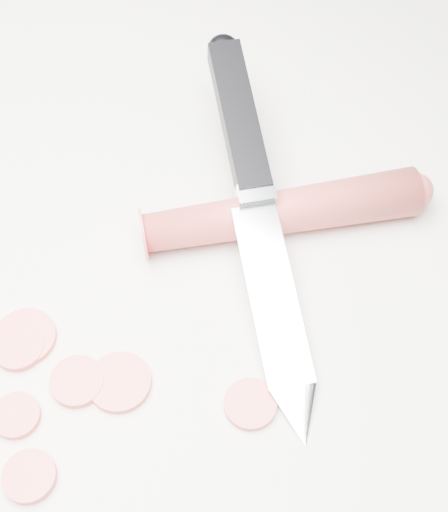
% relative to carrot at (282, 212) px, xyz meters
% --- Properties ---
extents(ground, '(2.40, 2.40, 0.00)m').
position_rel_carrot_xyz_m(ground, '(-0.07, -0.10, -0.02)').
color(ground, silver).
rests_on(ground, ground).
extents(carrot, '(0.17, 0.14, 0.03)m').
position_rel_carrot_xyz_m(carrot, '(0.00, 0.00, 0.00)').
color(carrot, '#B83631').
rests_on(carrot, ground).
extents(carrot_slice_0, '(0.04, 0.04, 0.01)m').
position_rel_carrot_xyz_m(carrot_slice_0, '(-0.11, -0.15, -0.01)').
color(carrot_slice_0, '#F55659').
rests_on(carrot_slice_0, ground).
extents(carrot_slice_1, '(0.04, 0.04, 0.01)m').
position_rel_carrot_xyz_m(carrot_slice_1, '(-0.04, -0.15, -0.01)').
color(carrot_slice_1, '#F55659').
rests_on(carrot_slice_1, ground).
extents(carrot_slice_2, '(0.03, 0.03, 0.01)m').
position_rel_carrot_xyz_m(carrot_slice_2, '(-0.11, -0.16, -0.01)').
color(carrot_slice_2, '#F55659').
rests_on(carrot_slice_2, ground).
extents(carrot_slice_3, '(0.03, 0.03, 0.01)m').
position_rel_carrot_xyz_m(carrot_slice_3, '(-0.06, -0.23, -0.01)').
color(carrot_slice_3, '#F55659').
rests_on(carrot_slice_3, ground).
extents(carrot_slice_4, '(0.03, 0.03, 0.01)m').
position_rel_carrot_xyz_m(carrot_slice_4, '(0.04, -0.13, -0.01)').
color(carrot_slice_4, '#F55659').
rests_on(carrot_slice_4, ground).
extents(carrot_slice_5, '(0.03, 0.03, 0.01)m').
position_rel_carrot_xyz_m(carrot_slice_5, '(-0.07, -0.16, -0.01)').
color(carrot_slice_5, '#F55659').
rests_on(carrot_slice_5, ground).
extents(carrot_slice_6, '(0.03, 0.03, 0.01)m').
position_rel_carrot_xyz_m(carrot_slice_6, '(-0.09, -0.20, -0.01)').
color(carrot_slice_6, '#F55659').
rests_on(carrot_slice_6, ground).
extents(kitchen_knife, '(0.20, 0.25, 0.07)m').
position_rel_carrot_xyz_m(kitchen_knife, '(-0.01, -0.02, 0.02)').
color(kitchen_knife, silver).
rests_on(kitchen_knife, ground).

